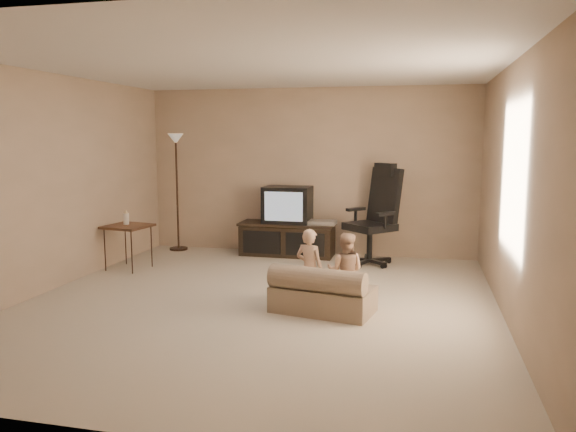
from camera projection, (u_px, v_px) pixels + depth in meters
The scene contains 9 objects.
floor at pixel (258, 303), 6.02m from camera, with size 5.50×5.50×0.00m, color #C2B29A.
room_shell at pixel (257, 162), 5.81m from camera, with size 5.50×5.50×5.50m.
tv_stand at pixel (288, 227), 8.42m from camera, with size 1.46×0.55×1.04m.
office_chair at pixel (375, 228), 7.84m from camera, with size 0.92×0.92×1.41m.
side_table at pixel (128, 227), 7.53m from camera, with size 0.61×0.61×0.81m.
floor_lamp at pixel (176, 165), 8.70m from camera, with size 0.28×0.28×1.82m.
child_sofa at pixel (321, 294), 5.68m from camera, with size 1.09×0.75×0.49m.
toddler_left at pixel (309, 269), 5.79m from camera, with size 0.31×0.22×0.84m, color tan.
toddler_right at pixel (345, 271), 5.77m from camera, with size 0.39×0.21×0.80m, color tan.
Camera 1 is at (1.65, -5.60, 1.78)m, focal length 35.00 mm.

